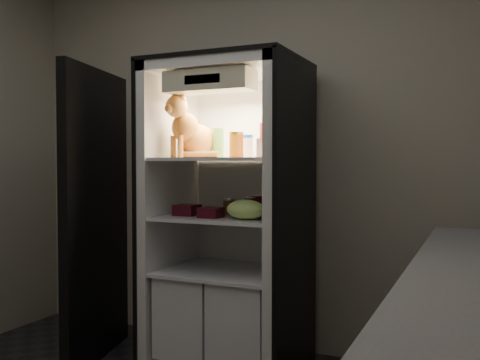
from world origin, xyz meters
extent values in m
plane|color=#B5AE97|center=(0.00, 1.80, 1.35)|extent=(3.60, 0.00, 3.60)
cube|color=white|center=(0.00, 1.67, 0.93)|extent=(0.85, 0.06, 1.85)
cube|color=white|center=(-0.40, 1.35, 0.93)|extent=(0.06, 0.70, 1.85)
cube|color=white|center=(0.40, 1.35, 0.93)|extent=(0.06, 0.70, 1.85)
cube|color=white|center=(0.00, 1.35, 1.82)|extent=(0.85, 0.70, 0.06)
cube|color=black|center=(-0.44, 1.35, 0.93)|extent=(0.02, 0.72, 1.87)
cube|color=black|center=(0.44, 1.35, 0.93)|extent=(0.02, 0.72, 1.87)
cube|color=black|center=(0.00, 1.35, 1.86)|extent=(0.90, 0.72, 0.02)
cube|color=white|center=(0.00, 1.32, 1.28)|extent=(0.73, 0.62, 0.02)
cube|color=white|center=(0.00, 1.32, 0.93)|extent=(0.73, 0.62, 0.02)
cube|color=white|center=(-0.18, 1.32, 0.35)|extent=(0.34, 0.58, 0.48)
cube|color=white|center=(0.18, 1.32, 0.35)|extent=(0.34, 0.58, 0.48)
cube|color=white|center=(0.00, 1.32, 0.60)|extent=(0.73, 0.62, 0.02)
cube|color=beige|center=(0.00, 1.11, 1.72)|extent=(0.52, 0.18, 0.12)
cube|color=black|center=(0.00, 1.02, 1.72)|extent=(0.22, 0.01, 0.05)
cube|color=black|center=(-0.83, 1.14, 0.93)|extent=(0.28, 0.86, 1.85)
cube|color=white|center=(-0.84, 1.08, 0.55)|extent=(0.22, 0.63, 0.12)
cube|color=white|center=(-0.84, 1.08, 1.05)|extent=(0.22, 0.63, 0.12)
ellipsoid|color=#C16C18|center=(-0.19, 1.31, 1.39)|extent=(0.27, 0.30, 0.21)
ellipsoid|color=#C16C18|center=(-0.22, 1.22, 1.47)|extent=(0.21, 0.20, 0.18)
sphere|color=#C35826|center=(-0.24, 1.16, 1.59)|extent=(0.17, 0.17, 0.13)
sphere|color=#C35826|center=(-0.26, 1.10, 1.58)|extent=(0.07, 0.07, 0.06)
cone|color=#C35826|center=(-0.28, 1.18, 1.66)|extent=(0.07, 0.07, 0.06)
cone|color=#C35826|center=(-0.20, 1.15, 1.66)|extent=(0.07, 0.07, 0.06)
cylinder|color=#C16C18|center=(-0.27, 1.17, 1.36)|extent=(0.03, 0.03, 0.13)
cylinder|color=#C16C18|center=(-0.21, 1.15, 1.36)|extent=(0.03, 0.03, 0.13)
cylinder|color=#C16C18|center=(-0.11, 1.19, 1.31)|extent=(0.24, 0.06, 0.03)
cylinder|color=green|center=(-0.07, 1.34, 1.37)|extent=(0.07, 0.07, 0.17)
cylinder|color=green|center=(-0.07, 1.34, 1.46)|extent=(0.07, 0.07, 0.01)
cylinder|color=white|center=(0.07, 1.45, 1.35)|extent=(0.10, 0.10, 0.12)
cylinder|color=blue|center=(0.07, 1.45, 1.42)|extent=(0.10, 0.10, 0.02)
cylinder|color=maroon|center=(0.09, 1.28, 1.36)|extent=(0.08, 0.08, 0.14)
cylinder|color=gold|center=(0.09, 1.28, 1.43)|extent=(0.09, 0.09, 0.01)
cylinder|color=maroon|center=(0.27, 1.36, 1.39)|extent=(0.13, 0.13, 0.20)
cylinder|color=white|center=(0.27, 1.36, 1.50)|extent=(0.13, 0.13, 0.02)
cube|color=white|center=(0.29, 1.21, 1.34)|extent=(0.06, 0.06, 0.11)
cylinder|color=black|center=(0.18, 1.39, 1.00)|extent=(0.07, 0.07, 0.12)
cylinder|color=#B2B2B2|center=(0.18, 1.39, 1.06)|extent=(0.07, 0.07, 0.00)
cylinder|color=black|center=(0.25, 1.38, 1.00)|extent=(0.07, 0.07, 0.12)
cylinder|color=#B2B2B2|center=(0.25, 1.38, 1.06)|extent=(0.07, 0.07, 0.00)
cylinder|color=black|center=(0.17, 1.29, 1.00)|extent=(0.06, 0.06, 0.11)
cylinder|color=#B2B2B2|center=(0.17, 1.29, 1.05)|extent=(0.06, 0.06, 0.00)
cylinder|color=brown|center=(0.00, 1.37, 0.98)|extent=(0.07, 0.07, 0.09)
cylinder|color=#B2B2B2|center=(0.00, 1.37, 1.03)|extent=(0.07, 0.07, 0.01)
ellipsoid|color=#A2CD5F|center=(0.20, 1.17, 1.00)|extent=(0.23, 0.16, 0.11)
cube|color=#490C18|center=(-0.22, 1.23, 0.97)|extent=(0.13, 0.13, 0.07)
cube|color=#490C18|center=(-0.02, 1.17, 0.97)|extent=(0.12, 0.12, 0.06)
camera|label=1|loc=(1.41, -1.58, 1.27)|focal=40.00mm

